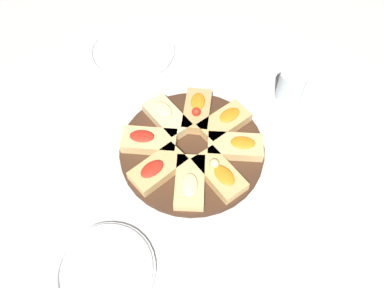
{
  "coord_description": "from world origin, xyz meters",
  "views": [
    {
      "loc": [
        -0.42,
        0.27,
        0.76
      ],
      "look_at": [
        0.0,
        0.0,
        0.03
      ],
      "focal_mm": 35.0,
      "sensor_mm": 36.0,
      "label": 1
    }
  ],
  "objects_px": {
    "plate_left": "(105,270)",
    "plate_right": "(132,50)",
    "serving_board": "(192,149)",
    "water_glass": "(291,86)",
    "napkin_stack": "(236,53)"
  },
  "relations": [
    {
      "from": "napkin_stack",
      "to": "plate_left",
      "type": "bearing_deg",
      "value": 122.14
    },
    {
      "from": "water_glass",
      "to": "napkin_stack",
      "type": "xyz_separation_m",
      "value": [
        0.21,
        0.02,
        -0.04
      ]
    },
    {
      "from": "serving_board",
      "to": "plate_left",
      "type": "xyz_separation_m",
      "value": [
        -0.15,
        0.3,
        -0.0
      ]
    },
    {
      "from": "water_glass",
      "to": "napkin_stack",
      "type": "relative_size",
      "value": 0.64
    },
    {
      "from": "plate_left",
      "to": "plate_right",
      "type": "bearing_deg",
      "value": -31.82
    },
    {
      "from": "plate_right",
      "to": "serving_board",
      "type": "bearing_deg",
      "value": 174.6
    },
    {
      "from": "plate_right",
      "to": "napkin_stack",
      "type": "bearing_deg",
      "value": -122.79
    },
    {
      "from": "water_glass",
      "to": "napkin_stack",
      "type": "distance_m",
      "value": 0.22
    },
    {
      "from": "plate_left",
      "to": "napkin_stack",
      "type": "distance_m",
      "value": 0.7
    },
    {
      "from": "serving_board",
      "to": "plate_right",
      "type": "bearing_deg",
      "value": -5.4
    },
    {
      "from": "serving_board",
      "to": "plate_right",
      "type": "height_order",
      "value": "serving_board"
    },
    {
      "from": "water_glass",
      "to": "napkin_stack",
      "type": "bearing_deg",
      "value": 4.31
    },
    {
      "from": "plate_right",
      "to": "water_glass",
      "type": "xyz_separation_m",
      "value": [
        -0.38,
        -0.28,
        0.03
      ]
    },
    {
      "from": "serving_board",
      "to": "napkin_stack",
      "type": "xyz_separation_m",
      "value": [
        0.22,
        -0.3,
        -0.01
      ]
    },
    {
      "from": "plate_right",
      "to": "water_glass",
      "type": "height_order",
      "value": "water_glass"
    }
  ]
}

